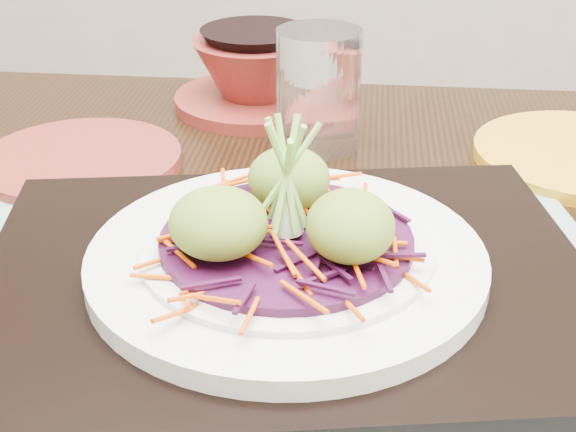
{
  "coord_description": "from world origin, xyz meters",
  "views": [
    {
      "loc": [
        -0.0,
        -0.46,
        1.02
      ],
      "look_at": [
        -0.03,
        -0.01,
        0.78
      ],
      "focal_mm": 50.0,
      "sensor_mm": 36.0,
      "label": 1
    }
  ],
  "objects_px": {
    "serving_tray": "(287,280)",
    "terracotta_side_plate": "(81,161)",
    "dining_table": "(298,389)",
    "water_glass": "(318,90)",
    "white_plate": "(286,257)",
    "terracotta_bowl_set": "(255,77)"
  },
  "relations": [
    {
      "from": "serving_tray",
      "to": "terracotta_side_plate",
      "type": "height_order",
      "value": "serving_tray"
    },
    {
      "from": "serving_tray",
      "to": "terracotta_side_plate",
      "type": "distance_m",
      "value": 0.26
    },
    {
      "from": "terracotta_side_plate",
      "to": "water_glass",
      "type": "relative_size",
      "value": 1.61
    },
    {
      "from": "water_glass",
      "to": "serving_tray",
      "type": "bearing_deg",
      "value": -93.71
    },
    {
      "from": "white_plate",
      "to": "terracotta_side_plate",
      "type": "bearing_deg",
      "value": 134.47
    },
    {
      "from": "serving_tray",
      "to": "water_glass",
      "type": "height_order",
      "value": "water_glass"
    },
    {
      "from": "terracotta_side_plate",
      "to": "water_glass",
      "type": "distance_m",
      "value": 0.21
    },
    {
      "from": "serving_tray",
      "to": "white_plate",
      "type": "bearing_deg",
      "value": -153.18
    },
    {
      "from": "white_plate",
      "to": "dining_table",
      "type": "bearing_deg",
      "value": 74.16
    },
    {
      "from": "terracotta_bowl_set",
      "to": "water_glass",
      "type": "bearing_deg",
      "value": -56.68
    },
    {
      "from": "white_plate",
      "to": "water_glass",
      "type": "bearing_deg",
      "value": 86.29
    },
    {
      "from": "serving_tray",
      "to": "dining_table",
      "type": "bearing_deg",
      "value": 67.29
    },
    {
      "from": "dining_table",
      "to": "water_glass",
      "type": "distance_m",
      "value": 0.27
    },
    {
      "from": "terracotta_side_plate",
      "to": "water_glass",
      "type": "height_order",
      "value": "water_glass"
    },
    {
      "from": "terracotta_side_plate",
      "to": "terracotta_bowl_set",
      "type": "height_order",
      "value": "terracotta_bowl_set"
    },
    {
      "from": "serving_tray",
      "to": "terracotta_side_plate",
      "type": "relative_size",
      "value": 2.24
    },
    {
      "from": "dining_table",
      "to": "white_plate",
      "type": "relative_size",
      "value": 4.94
    },
    {
      "from": "terracotta_side_plate",
      "to": "terracotta_bowl_set",
      "type": "distance_m",
      "value": 0.21
    },
    {
      "from": "terracotta_side_plate",
      "to": "terracotta_bowl_set",
      "type": "relative_size",
      "value": 0.89
    },
    {
      "from": "dining_table",
      "to": "water_glass",
      "type": "relative_size",
      "value": 11.57
    },
    {
      "from": "serving_tray",
      "to": "terracotta_bowl_set",
      "type": "bearing_deg",
      "value": 91.14
    },
    {
      "from": "dining_table",
      "to": "terracotta_side_plate",
      "type": "distance_m",
      "value": 0.27
    }
  ]
}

